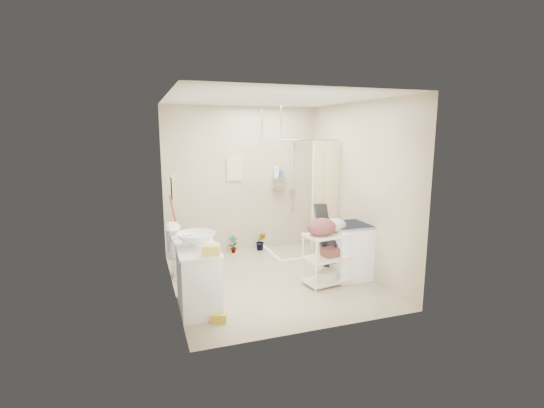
{
  "coord_description": "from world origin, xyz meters",
  "views": [
    {
      "loc": [
        -1.8,
        -5.24,
        2.16
      ],
      "look_at": [
        0.1,
        0.25,
        1.09
      ],
      "focal_mm": 26.0,
      "sensor_mm": 36.0,
      "label": 1
    }
  ],
  "objects_px": {
    "vanity": "(198,278)",
    "washing_machine": "(349,250)",
    "laundry_rack": "(327,254)",
    "toilet": "(194,249)"
  },
  "relations": [
    {
      "from": "vanity",
      "to": "washing_machine",
      "type": "bearing_deg",
      "value": 9.68
    },
    {
      "from": "toilet",
      "to": "laundry_rack",
      "type": "relative_size",
      "value": 0.91
    },
    {
      "from": "vanity",
      "to": "washing_machine",
      "type": "height_order",
      "value": "washing_machine"
    },
    {
      "from": "vanity",
      "to": "washing_machine",
      "type": "distance_m",
      "value": 2.33
    },
    {
      "from": "toilet",
      "to": "washing_machine",
      "type": "distance_m",
      "value": 2.33
    },
    {
      "from": "vanity",
      "to": "laundry_rack",
      "type": "distance_m",
      "value": 1.86
    },
    {
      "from": "washing_machine",
      "to": "laundry_rack",
      "type": "distance_m",
      "value": 0.48
    },
    {
      "from": "toilet",
      "to": "laundry_rack",
      "type": "height_order",
      "value": "laundry_rack"
    },
    {
      "from": "vanity",
      "to": "laundry_rack",
      "type": "relative_size",
      "value": 0.99
    },
    {
      "from": "washing_machine",
      "to": "laundry_rack",
      "type": "xyz_separation_m",
      "value": [
        -0.45,
        -0.16,
        0.04
      ]
    }
  ]
}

